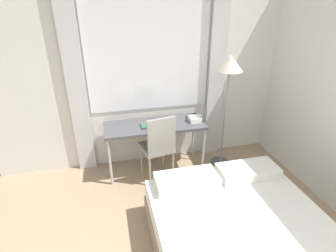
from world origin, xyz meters
name	(u,v)px	position (x,y,z in m)	size (l,w,h in m)	color
wall_back_with_window	(155,73)	(-0.02, 2.98, 1.36)	(4.61, 0.13, 2.70)	silver
desk	(155,128)	(-0.11, 2.64, 0.67)	(1.38, 0.53, 0.73)	#4C4C51
desk_chair	(159,144)	(-0.11, 2.39, 0.55)	(0.47, 0.47, 0.97)	gray
bed	(247,249)	(0.40, 0.86, 0.25)	(1.61, 1.90, 0.59)	gray
standing_lamp	(229,74)	(0.90, 2.56, 1.40)	(0.35, 0.35, 1.65)	#4C4C51
telephone	(195,119)	(0.46, 2.60, 0.77)	(0.18, 0.17, 0.09)	white
book	(150,125)	(-0.18, 2.59, 0.75)	(0.25, 0.17, 0.02)	#33664C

